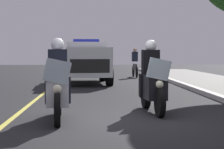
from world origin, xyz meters
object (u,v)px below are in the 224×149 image
Objects in this scene: police_motorcycle_lead_left at (58,87)px; police_suv at (86,60)px; cyclist_background at (135,63)px; police_motorcycle_lead_right at (152,83)px.

police_motorcycle_lead_left is 10.39m from police_suv.
cyclist_background is at bearing 148.82° from police_suv.
police_motorcycle_lead_right is 0.43× the size of police_suv.
police_motorcycle_lead_left is at bearing -63.98° from police_motorcycle_lead_right.
police_suv reaches higher than police_motorcycle_lead_left.
police_suv reaches higher than cyclist_background.
police_motorcycle_lead_left is 1.22× the size of cyclist_background.
police_motorcycle_lead_left is 1.00× the size of police_motorcycle_lead_right.
police_motorcycle_lead_left is 0.43× the size of police_suv.
police_suv is 5.26m from cyclist_background.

